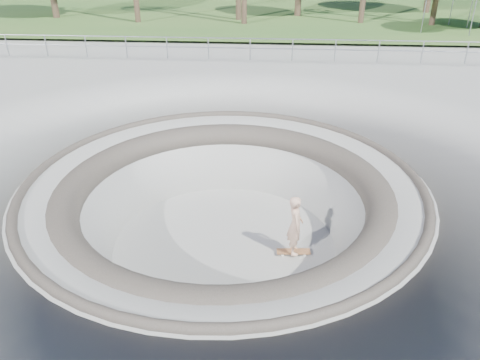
% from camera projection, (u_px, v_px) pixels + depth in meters
% --- Properties ---
extents(ground, '(180.00, 180.00, 0.00)m').
position_uv_depth(ground, '(223.00, 182.00, 11.97)').
color(ground, gray).
rests_on(ground, ground).
extents(skate_bowl, '(14.00, 14.00, 4.10)m').
position_uv_depth(skate_bowl, '(225.00, 240.00, 12.83)').
color(skate_bowl, gray).
rests_on(skate_bowl, ground).
extents(distant_hills, '(103.20, 45.00, 28.60)m').
position_uv_depth(distant_hills, '(295.00, 32.00, 65.23)').
color(distant_hills, olive).
rests_on(distant_hills, ground).
extents(safety_railing, '(25.00, 0.06, 1.03)m').
position_uv_depth(safety_railing, '(250.00, 49.00, 22.17)').
color(safety_railing, gray).
rests_on(safety_railing, ground).
extents(skateboard, '(0.90, 0.32, 0.09)m').
position_uv_depth(skateboard, '(293.00, 252.00, 12.39)').
color(skateboard, '#9D623E').
rests_on(skateboard, ground).
extents(skater, '(0.46, 0.65, 1.66)m').
position_uv_depth(skater, '(295.00, 225.00, 11.98)').
color(skater, '#DCAC8E').
rests_on(skater, skateboard).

